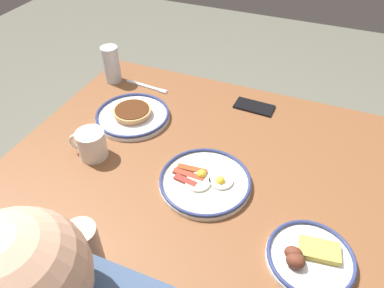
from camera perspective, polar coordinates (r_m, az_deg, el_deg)
The scene contains 9 objects.
ground_plane at distance 1.74m, azimuth 0.56°, elevation -19.32°, with size 6.00×6.00×0.00m, color #616153.
dining_table at distance 1.23m, azimuth 0.76°, elevation -4.76°, with size 1.13×0.88×0.72m.
plate_near_main at distance 1.31m, azimuth -9.33°, elevation 4.55°, with size 0.26×0.26×0.04m.
plate_center_pancakes at distance 0.95m, azimuth 17.95°, elevation -16.62°, with size 0.21×0.21×0.05m.
plate_far_companion at distance 1.06m, azimuth 2.06°, elevation -5.87°, with size 0.27×0.27×0.04m.
coffee_mug at distance 1.17m, azimuth -15.61°, elevation 0.01°, with size 0.12×0.09×0.09m.
drinking_glass at distance 1.52m, azimuth -12.55°, elevation 11.89°, with size 0.07×0.07×0.15m.
cell_phone at distance 1.37m, azimuth 9.76°, elevation 5.80°, with size 0.14×0.07×0.01m, color black.
fork_near at distance 1.48m, azimuth -7.10°, elevation 8.98°, with size 0.19×0.03×0.01m.
Camera 1 is at (-0.31, 0.79, 1.52)m, focal length 33.87 mm.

